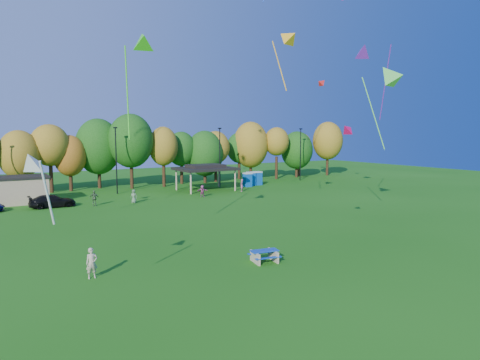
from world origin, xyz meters
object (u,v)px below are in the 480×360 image
kite_flyer (92,263)px  car_d (52,201)px  picnic_table (264,255)px  porta_potties (252,179)px

kite_flyer → car_d: (1.51, 26.60, -0.17)m
picnic_table → car_d: car_d is taller
car_d → kite_flyer: bearing=175.8°
porta_potties → kite_flyer: size_ratio=2.11×
picnic_table → car_d: 30.42m
kite_flyer → car_d: bearing=87.1°
picnic_table → kite_flyer: 10.52m
porta_potties → car_d: 30.30m
porta_potties → kite_flyer: (-31.38, -31.60, -0.21)m
porta_potties → picnic_table: size_ratio=1.86×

